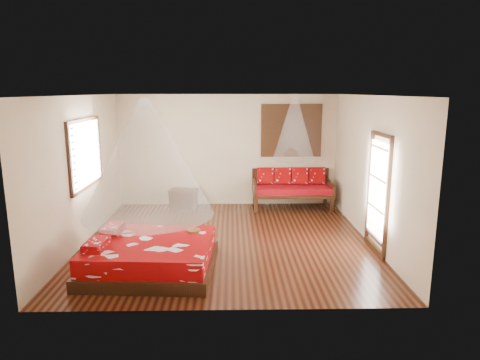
# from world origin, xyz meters

# --- Properties ---
(room) EXTENTS (5.54, 5.54, 2.84)m
(room) POSITION_xyz_m (0.00, 0.00, 1.40)
(room) COLOR black
(room) RESTS_ON ground
(bed) EXTENTS (2.13, 1.95, 0.63)m
(bed) POSITION_xyz_m (-1.24, -1.42, 0.25)
(bed) COLOR black
(bed) RESTS_ON floor
(daybed) EXTENTS (1.96, 0.87, 0.98)m
(daybed) POSITION_xyz_m (1.60, 2.39, 0.52)
(daybed) COLOR black
(daybed) RESTS_ON floor
(storage_chest) EXTENTS (0.74, 0.60, 0.46)m
(storage_chest) POSITION_xyz_m (-1.12, 2.45, 0.23)
(storage_chest) COLOR black
(storage_chest) RESTS_ON floor
(shutter_panel) EXTENTS (1.52, 0.06, 1.32)m
(shutter_panel) POSITION_xyz_m (1.60, 2.72, 1.90)
(shutter_panel) COLOR black
(shutter_panel) RESTS_ON wall_back
(window_left) EXTENTS (0.10, 1.74, 1.34)m
(window_left) POSITION_xyz_m (-2.71, 0.20, 1.70)
(window_left) COLOR black
(window_left) RESTS_ON wall_left
(glazed_door) EXTENTS (0.08, 1.02, 2.16)m
(glazed_door) POSITION_xyz_m (2.72, -0.60, 1.07)
(glazed_door) COLOR black
(glazed_door) RESTS_ON floor
(wine_tray) EXTENTS (0.24, 0.24, 0.19)m
(wine_tray) POSITION_xyz_m (-0.57, -0.94, 0.55)
(wine_tray) COLOR brown
(wine_tray) RESTS_ON bed
(mosquito_net_main) EXTENTS (2.06, 2.06, 1.80)m
(mosquito_net_main) POSITION_xyz_m (-1.23, -1.42, 1.85)
(mosquito_net_main) COLOR white
(mosquito_net_main) RESTS_ON ceiling
(mosquito_net_daybed) EXTENTS (1.01, 1.01, 1.50)m
(mosquito_net_daybed) POSITION_xyz_m (1.60, 2.25, 2.00)
(mosquito_net_daybed) COLOR white
(mosquito_net_daybed) RESTS_ON ceiling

